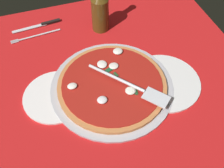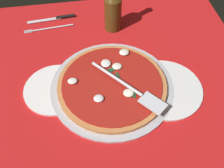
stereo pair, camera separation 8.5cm
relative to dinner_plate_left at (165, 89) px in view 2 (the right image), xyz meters
The scene contains 9 objects.
ground_plane 18.55cm from the dinner_plate_left, ahead, with size 102.72×102.72×0.80cm, color red.
checker_pattern 18.54cm from the dinner_plate_left, ahead, with size 102.72×102.72×0.10cm.
pizza_pan 17.18cm from the dinner_plate_left, 11.41° to the right, with size 40.02×40.02×1.10cm, color #B6B5BD.
dinner_plate_left is the anchor object (origin of this frame).
dinner_plate_right 35.51cm from the dinner_plate_left, ahead, with size 20.60×20.60×1.00cm, color white.
pizza 17.26cm from the dinner_plate_left, 11.81° to the right, with size 35.44×35.44×2.77cm.
pizza_server 12.69cm from the dinner_plate_left, ahead, with size 20.50×23.42×1.00cm.
place_setting_near 52.85cm from the dinner_plate_left, 47.84° to the right, with size 20.90×13.75×1.40cm.
beer_bottle 36.15cm from the dinner_plate_left, 70.40° to the right, with size 6.57×6.57×23.36cm.
Camera 2 is at (6.72, 50.87, 69.22)cm, focal length 42.50 mm.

